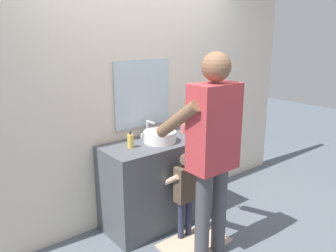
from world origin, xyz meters
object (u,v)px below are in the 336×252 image
Objects in this scene: toothbrush_cup at (184,128)px; adult_parent at (212,140)px; child_toddler at (185,189)px; soap_bottle at (130,141)px.

toothbrush_cup is 0.12× the size of adult_parent.
toothbrush_cup is 0.75m from child_toddler.
soap_bottle is (-0.72, -0.07, 0.01)m from toothbrush_cup.
soap_bottle is 0.82m from adult_parent.
adult_parent reaches higher than toothbrush_cup.
child_toddler is 0.65m from adult_parent.
toothbrush_cup is at bearing 63.97° from adult_parent.
soap_bottle is 0.19× the size of child_toddler.
toothbrush_cup reaches higher than soap_bottle.
adult_parent is at bearing -116.03° from toothbrush_cup.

